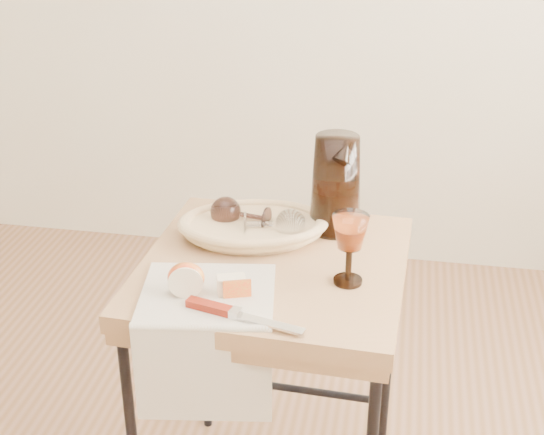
% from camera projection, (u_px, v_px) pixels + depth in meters
% --- Properties ---
extents(side_table, '(0.61, 0.61, 0.74)m').
position_uv_depth(side_table, '(273.00, 393.00, 1.88)').
color(side_table, brown).
rests_on(side_table, floor).
extents(tea_towel, '(0.31, 0.29, 0.01)m').
position_uv_depth(tea_towel, '(208.00, 294.00, 1.58)').
color(tea_towel, silver).
rests_on(tea_towel, side_table).
extents(bread_basket, '(0.36, 0.28, 0.04)m').
position_uv_depth(bread_basket, '(253.00, 228.00, 1.81)').
color(bread_basket, '#9D6C3F').
rests_on(bread_basket, side_table).
extents(goblet_lying_a, '(0.13, 0.10, 0.07)m').
position_uv_depth(goblet_lying_a, '(243.00, 215.00, 1.82)').
color(goblet_lying_a, '#4A2E27').
rests_on(goblet_lying_a, bread_basket).
extents(goblet_lying_b, '(0.13, 0.09, 0.07)m').
position_uv_depth(goblet_lying_b, '(271.00, 224.00, 1.78)').
color(goblet_lying_b, white).
rests_on(goblet_lying_b, bread_basket).
extents(pitcher, '(0.25, 0.29, 0.28)m').
position_uv_depth(pitcher, '(336.00, 184.00, 1.81)').
color(pitcher, black).
rests_on(pitcher, side_table).
extents(wine_goblet, '(0.08, 0.08, 0.16)m').
position_uv_depth(wine_goblet, '(349.00, 249.00, 1.60)').
color(wine_goblet, white).
rests_on(wine_goblet, side_table).
extents(apple_half, '(0.08, 0.06, 0.07)m').
position_uv_depth(apple_half, '(186.00, 278.00, 1.57)').
color(apple_half, '#D7000A').
rests_on(apple_half, tea_towel).
extents(apple_wedge, '(0.06, 0.05, 0.04)m').
position_uv_depth(apple_wedge, '(231.00, 285.00, 1.57)').
color(apple_wedge, beige).
rests_on(apple_wedge, tea_towel).
extents(table_knife, '(0.25, 0.09, 0.02)m').
position_uv_depth(table_knife, '(239.00, 314.00, 1.50)').
color(table_knife, silver).
rests_on(table_knife, tea_towel).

